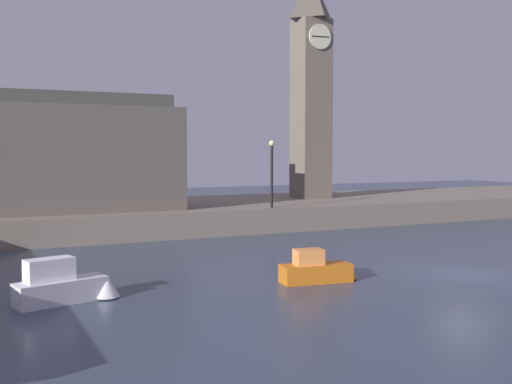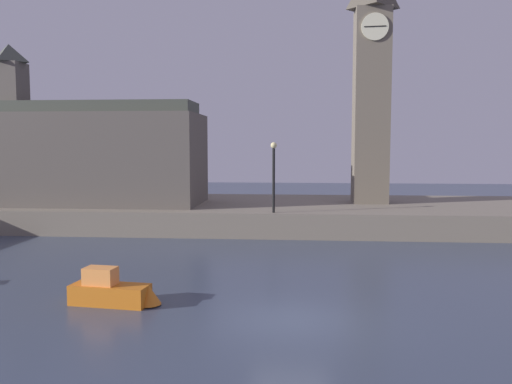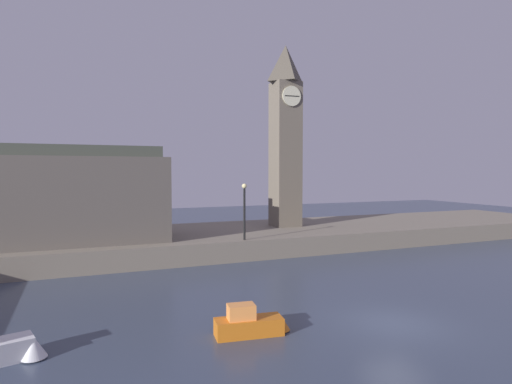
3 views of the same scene
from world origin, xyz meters
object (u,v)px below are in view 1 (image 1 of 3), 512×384
Objects in this scene: clock_tower at (311,83)px; parliament_hall at (49,152)px; boat_ferry_white at (66,286)px; streetlamp at (272,166)px; boat_patrol_orange at (320,270)px.

clock_tower reaches higher than parliament_hall.
boat_ferry_white is at bearing -137.38° from clock_tower.
streetlamp is (12.37, -4.00, -0.82)m from parliament_hall.
streetlamp reaches higher than boat_ferry_white.
clock_tower is at bearing 42.62° from boat_ferry_white.
boat_ferry_white is (-20.24, -18.62, -9.37)m from clock_tower.
parliament_hall is 17.19m from boat_ferry_white.
parliament_hall reaches higher than boat_ferry_white.
parliament_hall reaches higher than boat_patrol_orange.
parliament_hall is at bearing 162.10° from streetlamp.
boat_patrol_orange is at bearing -66.39° from parliament_hall.
clock_tower is 29.05m from boat_ferry_white.
streetlamp is at bearing 42.03° from boat_ferry_white.
streetlamp is at bearing -17.90° from parliament_hall.
boat_ferry_white is 1.11× the size of boat_patrol_orange.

